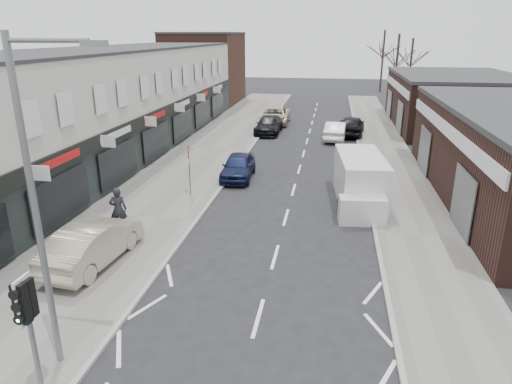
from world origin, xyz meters
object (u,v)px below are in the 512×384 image
at_px(white_van, 360,181).
at_px(street_lamp, 40,195).
at_px(parked_car_left_b, 269,125).
at_px(parked_car_right_b, 352,125).
at_px(parked_car_right_a, 336,131).
at_px(pedestrian, 118,209).
at_px(warning_sign, 189,156).
at_px(traffic_light, 27,311).
at_px(sedan_on_pavement, 93,244).
at_px(parked_car_left_c, 275,116).
at_px(parked_car_left_a, 238,166).

bearing_deg(white_van, street_lamp, -125.86).
height_order(parked_car_left_b, parked_car_right_b, parked_car_right_b).
height_order(parked_car_right_a, parked_car_right_b, parked_car_right_b).
bearing_deg(pedestrian, warning_sign, -124.98).
bearing_deg(parked_car_right_a, pedestrian, 70.27).
xyz_separation_m(parked_car_left_b, parked_car_right_b, (6.90, 0.32, 0.11)).
distance_m(parked_car_right_a, parked_car_right_b, 2.35).
bearing_deg(parked_car_left_b, parked_car_right_b, 3.33).
height_order(traffic_light, parked_car_right_b, traffic_light).
relative_size(street_lamp, warning_sign, 2.96).
xyz_separation_m(sedan_on_pavement, parked_car_right_a, (8.62, 22.64, -0.15)).
bearing_deg(traffic_light, sedan_on_pavement, 107.90).
bearing_deg(white_van, pedestrian, -156.72).
relative_size(traffic_light, parked_car_right_b, 0.64).
relative_size(pedestrian, parked_car_left_b, 0.39).
bearing_deg(parked_car_right_a, street_lamp, 81.02).
relative_size(traffic_light, white_van, 0.50).
distance_m(street_lamp, pedestrian, 8.94).
distance_m(street_lamp, sedan_on_pavement, 6.54).
relative_size(sedan_on_pavement, parked_car_left_c, 0.87).
height_order(traffic_light, parked_car_left_c, traffic_light).
height_order(parked_car_left_a, parked_car_left_b, parked_car_left_a).
distance_m(parked_car_left_c, parked_car_right_b, 7.99).
distance_m(warning_sign, white_van, 8.65).
height_order(sedan_on_pavement, parked_car_left_c, sedan_on_pavement).
height_order(pedestrian, parked_car_right_b, pedestrian).
bearing_deg(parked_car_right_b, pedestrian, 70.50).
bearing_deg(street_lamp, pedestrian, 105.93).
bearing_deg(parked_car_right_a, parked_car_left_c, -42.24).
bearing_deg(parked_car_right_b, traffic_light, 81.44).
bearing_deg(sedan_on_pavement, parked_car_left_b, -92.01).
distance_m(warning_sign, parked_car_right_b, 18.97).
bearing_deg(sedan_on_pavement, parked_car_right_b, -106.89).
relative_size(warning_sign, sedan_on_pavement, 0.58).
xyz_separation_m(parked_car_left_a, parked_car_right_b, (6.90, 13.24, 0.10)).
bearing_deg(traffic_light, warning_sign, 93.10).
relative_size(white_van, pedestrian, 3.22).
distance_m(pedestrian, parked_car_right_b, 24.04).
height_order(sedan_on_pavement, pedestrian, pedestrian).
bearing_deg(parked_car_left_a, parked_car_right_a, 61.45).
height_order(street_lamp, pedestrian, street_lamp).
relative_size(pedestrian, parked_car_left_a, 0.45).
distance_m(traffic_light, parked_car_left_c, 34.93).
bearing_deg(parked_car_left_b, street_lamp, -91.55).
relative_size(street_lamp, parked_car_right_b, 1.65).
bearing_deg(pedestrian, sedan_on_pavement, 80.43).
bearing_deg(parked_car_left_c, parked_car_right_b, -31.29).
bearing_deg(parked_car_right_b, warning_sign, 68.57).
distance_m(traffic_light, white_van, 16.66).
xyz_separation_m(parked_car_left_a, parked_car_right_a, (5.60, 11.29, 0.01)).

